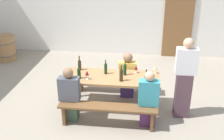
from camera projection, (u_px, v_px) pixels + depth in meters
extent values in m
plane|color=gray|center=(112.00, 107.00, 5.99)|extent=(24.00, 24.00, 0.00)
cube|color=silver|center=(125.00, 6.00, 8.59)|extent=(14.00, 0.20, 3.20)
cube|color=brown|center=(178.00, 25.00, 8.50)|extent=(0.90, 0.06, 2.10)
cube|color=#9E7247|center=(112.00, 78.00, 5.70)|extent=(2.03, 0.82, 0.05)
cylinder|color=#9E7247|center=(66.00, 98.00, 5.64)|extent=(0.07, 0.07, 0.70)
cylinder|color=#9E7247|center=(156.00, 104.00, 5.43)|extent=(0.07, 0.07, 0.70)
cylinder|color=#9E7247|center=(74.00, 84.00, 6.27)|extent=(0.07, 0.07, 0.70)
cylinder|color=#9E7247|center=(155.00, 88.00, 6.07)|extent=(0.07, 0.07, 0.70)
cube|color=brown|center=(108.00, 107.00, 5.17)|extent=(1.93, 0.30, 0.04)
cube|color=brown|center=(65.00, 114.00, 5.36)|extent=(0.06, 0.24, 0.41)
cube|color=brown|center=(152.00, 120.00, 5.17)|extent=(0.06, 0.24, 0.41)
cube|color=brown|center=(115.00, 76.00, 6.47)|extent=(1.93, 0.30, 0.04)
cube|color=brown|center=(81.00, 83.00, 6.65)|extent=(0.06, 0.24, 0.41)
cube|color=brown|center=(151.00, 86.00, 6.46)|extent=(0.06, 0.24, 0.41)
cylinder|color=#332814|center=(80.00, 65.00, 5.98)|extent=(0.07, 0.07, 0.22)
cylinder|color=#332814|center=(79.00, 59.00, 5.91)|extent=(0.03, 0.03, 0.10)
cylinder|color=black|center=(79.00, 56.00, 5.89)|extent=(0.03, 0.03, 0.01)
cylinder|color=#332814|center=(121.00, 75.00, 5.45)|extent=(0.08, 0.08, 0.25)
cylinder|color=#332814|center=(121.00, 68.00, 5.38)|extent=(0.03, 0.03, 0.08)
cylinder|color=black|center=(121.00, 66.00, 5.36)|extent=(0.03, 0.03, 0.01)
cylinder|color=#143319|center=(106.00, 69.00, 5.78)|extent=(0.07, 0.07, 0.23)
cylinder|color=#143319|center=(106.00, 62.00, 5.72)|extent=(0.02, 0.02, 0.07)
cylinder|color=black|center=(106.00, 60.00, 5.70)|extent=(0.03, 0.03, 0.01)
cylinder|color=#143319|center=(79.00, 74.00, 5.57)|extent=(0.07, 0.07, 0.21)
cylinder|color=#143319|center=(79.00, 67.00, 5.51)|extent=(0.03, 0.03, 0.10)
cylinder|color=black|center=(79.00, 64.00, 5.48)|extent=(0.03, 0.03, 0.01)
cylinder|color=#194723|center=(146.00, 79.00, 5.34)|extent=(0.07, 0.07, 0.20)
cylinder|color=#194723|center=(146.00, 72.00, 5.28)|extent=(0.02, 0.02, 0.09)
cylinder|color=black|center=(146.00, 70.00, 5.26)|extent=(0.03, 0.03, 0.01)
cylinder|color=#143319|center=(125.00, 70.00, 5.72)|extent=(0.07, 0.07, 0.23)
cylinder|color=#143319|center=(125.00, 63.00, 5.66)|extent=(0.02, 0.02, 0.09)
cylinder|color=black|center=(125.00, 61.00, 5.63)|extent=(0.03, 0.03, 0.01)
cylinder|color=silver|center=(69.00, 78.00, 5.64)|extent=(0.06, 0.06, 0.01)
cylinder|color=silver|center=(69.00, 76.00, 5.62)|extent=(0.01, 0.01, 0.07)
cone|color=#D18C93|center=(69.00, 73.00, 5.59)|extent=(0.07, 0.07, 0.08)
cylinder|color=silver|center=(136.00, 73.00, 5.86)|extent=(0.06, 0.06, 0.01)
cylinder|color=silver|center=(136.00, 71.00, 5.84)|extent=(0.01, 0.01, 0.08)
cone|color=maroon|center=(136.00, 68.00, 5.81)|extent=(0.08, 0.08, 0.09)
cylinder|color=silver|center=(87.00, 79.00, 5.57)|extent=(0.06, 0.06, 0.01)
cylinder|color=silver|center=(87.00, 77.00, 5.55)|extent=(0.01, 0.01, 0.09)
cone|color=maroon|center=(87.00, 73.00, 5.51)|extent=(0.08, 0.08, 0.10)
cylinder|color=silver|center=(155.00, 73.00, 5.84)|extent=(0.06, 0.06, 0.01)
cylinder|color=silver|center=(155.00, 71.00, 5.82)|extent=(0.01, 0.01, 0.09)
cone|color=beige|center=(156.00, 67.00, 5.78)|extent=(0.07, 0.07, 0.09)
cube|color=#3F5647|center=(71.00, 109.00, 5.48)|extent=(0.31, 0.24, 0.45)
cube|color=#4C515B|center=(69.00, 89.00, 5.29)|extent=(0.41, 0.20, 0.49)
sphere|color=#846047|center=(68.00, 73.00, 5.15)|extent=(0.20, 0.20, 0.20)
cube|color=#502A5A|center=(147.00, 114.00, 5.31)|extent=(0.30, 0.24, 0.45)
cube|color=teal|center=(149.00, 93.00, 5.12)|extent=(0.39, 0.20, 0.51)
sphere|color=tan|center=(150.00, 76.00, 4.97)|extent=(0.19, 0.19, 0.19)
cube|color=#473072|center=(127.00, 87.00, 6.38)|extent=(0.31, 0.24, 0.45)
cube|color=gold|center=(128.00, 70.00, 6.20)|extent=(0.41, 0.20, 0.42)
sphere|color=#846047|center=(128.00, 58.00, 6.07)|extent=(0.22, 0.22, 0.22)
cube|color=#4F3640|center=(183.00, 95.00, 5.50)|extent=(0.31, 0.24, 0.97)
cube|color=silver|center=(187.00, 61.00, 5.20)|extent=(0.42, 0.20, 0.53)
sphere|color=tan|center=(189.00, 43.00, 5.06)|extent=(0.21, 0.21, 0.21)
cylinder|color=#9E7247|center=(5.00, 48.00, 8.48)|extent=(0.65, 0.65, 0.80)
torus|color=#4C4C51|center=(4.00, 42.00, 8.40)|extent=(0.69, 0.69, 0.02)
torus|color=#4C4C51|center=(6.00, 54.00, 8.56)|extent=(0.69, 0.69, 0.02)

